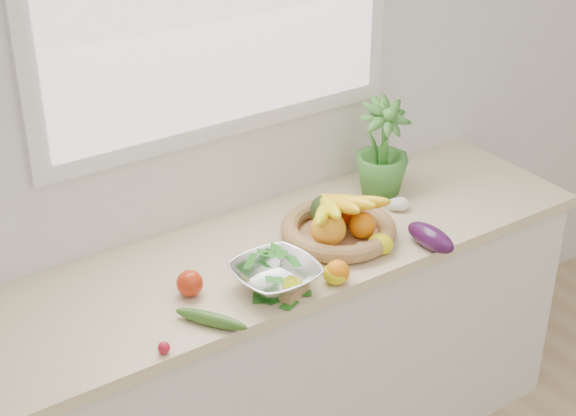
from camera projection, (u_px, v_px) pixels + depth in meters
back_wall at (220, 92)px, 2.85m from camera, size 4.50×0.02×2.70m
counter_cabinet at (273, 365)px, 3.08m from camera, size 2.20×0.58×0.86m
countertop at (272, 256)px, 2.86m from camera, size 2.24×0.62×0.04m
orange_loose at (338, 272)px, 2.67m from camera, size 0.09×0.09×0.08m
lemon_a at (381, 244)px, 2.82m from camera, size 0.09×0.10×0.07m
lemon_b at (292, 286)px, 2.62m from camera, size 0.07×0.08×0.06m
lemon_c at (335, 275)px, 2.67m from camera, size 0.09×0.10×0.06m
apple at (190, 283)px, 2.61m from camera, size 0.11×0.11×0.08m
ginger at (294, 291)px, 2.61m from camera, size 0.11×0.08×0.03m
garlic_a at (400, 204)px, 3.07m from camera, size 0.07×0.07×0.05m
garlic_b at (395, 205)px, 3.07m from camera, size 0.07×0.07×0.05m
garlic_c at (361, 249)px, 2.82m from camera, size 0.07×0.07×0.04m
eggplant at (431, 237)px, 2.84m from camera, size 0.09×0.20×0.08m
cucumber at (211, 319)px, 2.48m from camera, size 0.16×0.21×0.04m
radish at (164, 348)px, 2.38m from camera, size 0.04×0.04×0.04m
potted_herb at (382, 147)px, 3.12m from camera, size 0.21×0.21×0.35m
fruit_basket at (338, 224)px, 2.89m from camera, size 0.42×0.42×0.19m
colander_with_spinach at (275, 271)px, 2.62m from camera, size 0.26×0.26×0.13m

